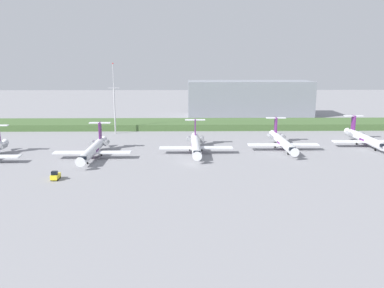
{
  "coord_description": "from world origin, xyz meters",
  "views": [
    {
      "loc": [
        -1.88,
        -109.8,
        28.78
      ],
      "look_at": [
        0.0,
        13.01,
        3.0
      ],
      "focal_mm": 37.75,
      "sensor_mm": 36.0,
      "label": 1
    }
  ],
  "objects": [
    {
      "name": "distant_hangar",
      "position": [
        30.83,
        98.41,
        9.0
      ],
      "size": [
        62.97,
        21.05,
        18.0
      ],
      "primitive_type": "cube",
      "color": "gray",
      "rests_on": "ground"
    },
    {
      "name": "regional_jet_third",
      "position": [
        1.24,
        14.51,
        2.54
      ],
      "size": [
        22.81,
        31.0,
        9.0
      ],
      "color": "silver",
      "rests_on": "ground"
    },
    {
      "name": "grass_berm",
      "position": [
        0.0,
        62.77,
        1.31
      ],
      "size": [
        320.0,
        20.0,
        2.63
      ],
      "primitive_type": "cube",
      "color": "#426033",
      "rests_on": "ground"
    },
    {
      "name": "regional_jet_fifth",
      "position": [
        58.86,
        23.43,
        2.54
      ],
      "size": [
        22.81,
        31.0,
        9.0
      ],
      "color": "silver",
      "rests_on": "ground"
    },
    {
      "name": "baggage_tug",
      "position": [
        -33.78,
        -14.76,
        1.0
      ],
      "size": [
        1.72,
        3.2,
        2.3
      ],
      "color": "yellow",
      "rests_on": "ground"
    },
    {
      "name": "regional_jet_second",
      "position": [
        -29.61,
        8.43,
        2.54
      ],
      "size": [
        22.81,
        31.0,
        9.0
      ],
      "color": "silver",
      "rests_on": "ground"
    },
    {
      "name": "antenna_mast",
      "position": [
        -29.84,
        48.08,
        11.36
      ],
      "size": [
        4.4,
        0.5,
        27.54
      ],
      "color": "#B2B2B7",
      "rests_on": "ground"
    },
    {
      "name": "ground_plane",
      "position": [
        0.0,
        30.0,
        0.0
      ],
      "size": [
        500.0,
        500.0,
        0.0
      ],
      "primitive_type": "plane",
      "color": "gray"
    },
    {
      "name": "regional_jet_fourth",
      "position": [
        29.56,
        18.67,
        2.54
      ],
      "size": [
        22.81,
        31.0,
        9.0
      ],
      "color": "silver",
      "rests_on": "ground"
    }
  ]
}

